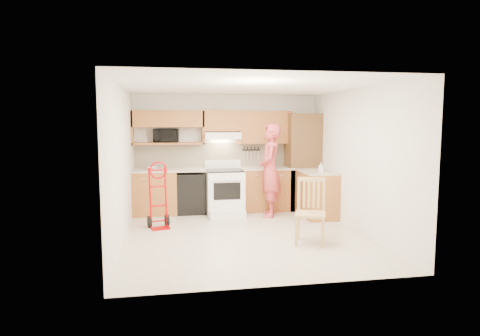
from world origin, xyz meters
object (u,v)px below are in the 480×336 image
object	(u,v)px
range	(225,189)
dining_chair	(310,212)
hand_truck	(159,198)
microwave	(166,136)
person	(270,170)

from	to	relation	value
range	dining_chair	bearing A→B (deg)	-65.13
range	hand_truck	distance (m)	1.57
range	hand_truck	bearing A→B (deg)	-147.68
dining_chair	microwave	bearing A→B (deg)	151.30
range	microwave	bearing A→B (deg)	157.38
range	person	distance (m)	1.00
dining_chair	person	bearing A→B (deg)	116.82
person	hand_truck	world-z (taller)	person
range	dining_chair	size ratio (longest dim) A/B	1.07
dining_chair	hand_truck	bearing A→B (deg)	171.62
person	dining_chair	bearing A→B (deg)	18.10
microwave	dining_chair	bearing A→B (deg)	-45.60
person	dining_chair	xyz separation A→B (m)	(0.16, -2.00, -0.43)
range	person	world-z (taller)	person
microwave	range	world-z (taller)	microwave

